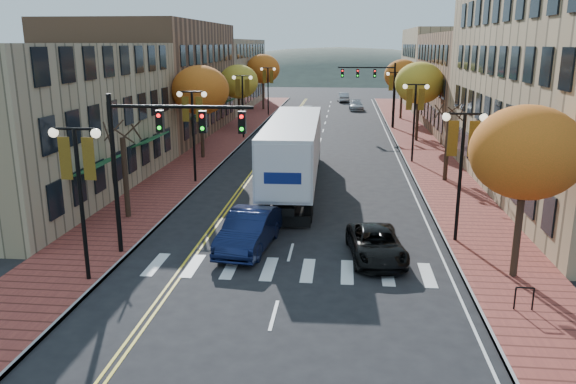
# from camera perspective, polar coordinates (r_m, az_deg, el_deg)

# --- Properties ---
(ground) EXTENTS (200.00, 200.00, 0.00)m
(ground) POSITION_cam_1_polar(r_m,az_deg,el_deg) (21.41, -0.77, -9.96)
(ground) COLOR black
(ground) RESTS_ON ground
(sidewalk_left) EXTENTS (4.00, 85.00, 0.15)m
(sidewalk_left) POSITION_cam_1_polar(r_m,az_deg,el_deg) (53.75, -6.41, 5.24)
(sidewalk_left) COLOR brown
(sidewalk_left) RESTS_ON ground
(sidewalk_right) EXTENTS (4.00, 85.00, 0.15)m
(sidewalk_right) POSITION_cam_1_polar(r_m,az_deg,el_deg) (53.00, 13.06, 4.81)
(sidewalk_right) COLOR brown
(sidewalk_right) RESTS_ON ground
(building_left_near) EXTENTS (12.00, 22.00, 9.00)m
(building_left_near) POSITION_cam_1_polar(r_m,az_deg,el_deg) (37.86, -25.00, 6.68)
(building_left_near) COLOR #9E8966
(building_left_near) RESTS_ON ground
(building_left_mid) EXTENTS (12.00, 24.00, 11.00)m
(building_left_mid) POSITION_cam_1_polar(r_m,az_deg,el_deg) (58.65, -13.65, 11.06)
(building_left_mid) COLOR brown
(building_left_mid) RESTS_ON ground
(building_left_far) EXTENTS (12.00, 26.00, 9.50)m
(building_left_far) POSITION_cam_1_polar(r_m,az_deg,el_deg) (82.68, -7.86, 11.81)
(building_left_far) COLOR #9E8966
(building_left_far) RESTS_ON ground
(building_right_mid) EXTENTS (15.00, 24.00, 10.00)m
(building_right_mid) POSITION_cam_1_polar(r_m,az_deg,el_deg) (63.55, 20.94, 10.32)
(building_right_mid) COLOR brown
(building_right_mid) RESTS_ON ground
(building_right_far) EXTENTS (15.00, 20.00, 11.00)m
(building_right_far) POSITION_cam_1_polar(r_m,az_deg,el_deg) (84.95, 17.18, 11.89)
(building_right_far) COLOR #9E8966
(building_right_far) RESTS_ON ground
(tree_left_a) EXTENTS (0.28, 0.28, 4.20)m
(tree_left_a) POSITION_cam_1_polar(r_m,az_deg,el_deg) (30.28, -16.18, 1.41)
(tree_left_a) COLOR #382619
(tree_left_a) RESTS_ON sidewalk_left
(tree_left_b) EXTENTS (4.48, 4.48, 7.21)m
(tree_left_b) POSITION_cam_1_polar(r_m,az_deg,el_deg) (44.87, -8.89, 10.17)
(tree_left_b) COLOR #382619
(tree_left_b) RESTS_ON sidewalk_left
(tree_left_c) EXTENTS (4.16, 4.16, 6.69)m
(tree_left_c) POSITION_cam_1_polar(r_m,az_deg,el_deg) (60.48, -5.05, 11.10)
(tree_left_c) COLOR #382619
(tree_left_c) RESTS_ON sidewalk_left
(tree_left_d) EXTENTS (4.61, 4.61, 7.42)m
(tree_left_d) POSITION_cam_1_polar(r_m,az_deg,el_deg) (78.19, -2.56, 12.39)
(tree_left_d) COLOR #382619
(tree_left_d) RESTS_ON sidewalk_left
(tree_right_a) EXTENTS (4.16, 4.16, 6.69)m
(tree_right_a) POSITION_cam_1_polar(r_m,az_deg,el_deg) (22.69, 23.06, 3.69)
(tree_right_a) COLOR #382619
(tree_right_a) RESTS_ON sidewalk_right
(tree_right_b) EXTENTS (0.28, 0.28, 4.20)m
(tree_right_b) POSITION_cam_1_polar(r_m,az_deg,el_deg) (38.50, 15.84, 4.23)
(tree_right_b) COLOR #382619
(tree_right_b) RESTS_ON sidewalk_right
(tree_right_c) EXTENTS (4.48, 4.48, 7.21)m
(tree_right_c) POSITION_cam_1_polar(r_m,az_deg,el_deg) (53.85, 13.21, 10.72)
(tree_right_c) COLOR #382619
(tree_right_c) RESTS_ON sidewalk_right
(tree_right_d) EXTENTS (4.35, 4.35, 7.00)m
(tree_right_d) POSITION_cam_1_polar(r_m,az_deg,el_deg) (69.73, 11.56, 11.55)
(tree_right_d) COLOR #382619
(tree_right_d) RESTS_ON sidewalk_right
(lamp_left_a) EXTENTS (1.96, 0.36, 6.05)m
(lamp_left_a) POSITION_cam_1_polar(r_m,az_deg,el_deg) (22.12, -20.50, 1.65)
(lamp_left_a) COLOR black
(lamp_left_a) RESTS_ON ground
(lamp_left_b) EXTENTS (1.96, 0.36, 6.05)m
(lamp_left_b) POSITION_cam_1_polar(r_m,az_deg,el_deg) (36.92, -9.65, 7.36)
(lamp_left_b) COLOR black
(lamp_left_b) RESTS_ON ground
(lamp_left_c) EXTENTS (1.96, 0.36, 6.05)m
(lamp_left_c) POSITION_cam_1_polar(r_m,az_deg,el_deg) (54.39, -4.64, 9.88)
(lamp_left_c) COLOR black
(lamp_left_c) RESTS_ON ground
(lamp_left_d) EXTENTS (1.96, 0.36, 6.05)m
(lamp_left_d) POSITION_cam_1_polar(r_m,az_deg,el_deg) (72.11, -2.04, 11.14)
(lamp_left_d) COLOR black
(lamp_left_d) RESTS_ON ground
(lamp_right_a) EXTENTS (1.96, 0.36, 6.05)m
(lamp_right_a) POSITION_cam_1_polar(r_m,az_deg,el_deg) (26.27, 17.27, 3.90)
(lamp_right_a) COLOR black
(lamp_right_a) RESTS_ON ground
(lamp_right_b) EXTENTS (1.96, 0.36, 6.05)m
(lamp_right_b) POSITION_cam_1_polar(r_m,az_deg,el_deg) (43.87, 12.76, 8.37)
(lamp_right_b) COLOR black
(lamp_right_b) RESTS_ON ground
(lamp_right_c) EXTENTS (1.96, 0.36, 6.05)m
(lamp_right_c) POSITION_cam_1_polar(r_m,az_deg,el_deg) (61.71, 10.82, 10.26)
(lamp_right_c) COLOR black
(lamp_right_c) RESTS_ON ground
(traffic_mast_near) EXTENTS (6.10, 0.35, 7.00)m
(traffic_mast_near) POSITION_cam_1_polar(r_m,az_deg,el_deg) (23.94, -13.16, 4.70)
(traffic_mast_near) COLOR black
(traffic_mast_near) RESTS_ON ground
(traffic_mast_far) EXTENTS (6.10, 0.34, 7.00)m
(traffic_mast_far) POSITION_cam_1_polar(r_m,az_deg,el_deg) (61.52, 8.94, 10.92)
(traffic_mast_far) COLOR black
(traffic_mast_far) RESTS_ON ground
(semi_truck) EXTENTS (3.28, 18.17, 4.53)m
(semi_truck) POSITION_cam_1_polar(r_m,az_deg,el_deg) (35.63, 0.71, 4.62)
(semi_truck) COLOR black
(semi_truck) RESTS_ON ground
(navy_sedan) EXTENTS (2.44, 5.45, 1.74)m
(navy_sedan) POSITION_cam_1_polar(r_m,az_deg,el_deg) (25.31, -3.98, -3.88)
(navy_sedan) COLOR #0D1435
(navy_sedan) RESTS_ON ground
(black_suv) EXTENTS (2.69, 4.98, 1.33)m
(black_suv) POSITION_cam_1_polar(r_m,az_deg,el_deg) (24.41, 8.94, -5.27)
(black_suv) COLOR black
(black_suv) RESTS_ON ground
(car_far_white) EXTENTS (2.34, 4.91, 1.62)m
(car_far_white) POSITION_cam_1_polar(r_m,az_deg,el_deg) (69.78, 1.86, 8.14)
(car_far_white) COLOR silver
(car_far_white) RESTS_ON ground
(car_far_silver) EXTENTS (2.06, 4.73, 1.35)m
(car_far_silver) POSITION_cam_1_polar(r_m,az_deg,el_deg) (78.96, 6.94, 8.73)
(car_far_silver) COLOR #9D9EA4
(car_far_silver) RESTS_ON ground
(car_far_oncoming) EXTENTS (2.14, 4.63, 1.47)m
(car_far_oncoming) POSITION_cam_1_polar(r_m,az_deg,el_deg) (90.12, 5.60, 9.56)
(car_far_oncoming) COLOR #ABACB3
(car_far_oncoming) RESTS_ON ground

